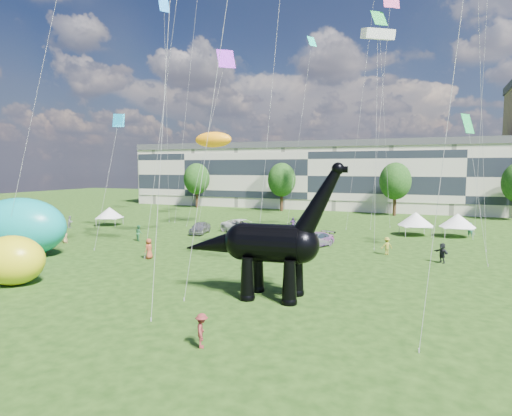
% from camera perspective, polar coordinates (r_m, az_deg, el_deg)
% --- Properties ---
extents(ground, '(220.00, 220.00, 0.00)m').
position_cam_1_polar(ground, '(26.98, -9.33, -12.04)').
color(ground, '#16330C').
rests_on(ground, ground).
extents(terrace_row, '(78.00, 11.00, 12.00)m').
position_cam_1_polar(terrace_row, '(86.62, 7.89, 4.01)').
color(terrace_row, beige).
rests_on(terrace_row, ground).
extents(tree_far_left, '(5.20, 5.20, 9.44)m').
position_cam_1_polar(tree_far_left, '(86.65, -7.92, 4.21)').
color(tree_far_left, '#382314').
rests_on(tree_far_left, ground).
extents(tree_mid_left, '(5.20, 5.20, 9.44)m').
position_cam_1_polar(tree_mid_left, '(79.14, 3.45, 4.14)').
color(tree_mid_left, '#382314').
rests_on(tree_mid_left, ground).
extents(tree_mid_right, '(5.20, 5.20, 9.44)m').
position_cam_1_polar(tree_mid_right, '(75.09, 18.08, 3.81)').
color(tree_mid_right, '#382314').
rests_on(tree_mid_right, ground).
extents(dinosaur_sculpture, '(10.64, 3.07, 8.69)m').
position_cam_1_polar(dinosaur_sculpture, '(26.57, 1.27, -4.95)').
color(dinosaur_sculpture, black).
rests_on(dinosaur_sculpture, ground).
extents(car_silver, '(2.58, 4.60, 1.48)m').
position_cam_1_polar(car_silver, '(52.64, -7.50, -2.62)').
color(car_silver, '#AEADB2').
rests_on(car_silver, ground).
extents(car_grey, '(4.96, 3.12, 1.54)m').
position_cam_1_polar(car_grey, '(44.29, -0.09, -4.05)').
color(car_grey, slate).
rests_on(car_grey, ground).
extents(car_white, '(6.55, 5.01, 1.65)m').
position_cam_1_polar(car_white, '(52.88, -1.84, -2.44)').
color(car_white, white).
rests_on(car_white, ground).
extents(car_dark, '(3.75, 5.32, 1.43)m').
position_cam_1_polar(car_dark, '(44.11, 7.86, -4.22)').
color(car_dark, '#595960').
rests_on(car_dark, ground).
extents(gazebo_near, '(5.02, 5.02, 2.80)m').
position_cam_1_polar(gazebo_near, '(54.10, 20.50, -1.39)').
color(gazebo_near, white).
rests_on(gazebo_near, ground).
extents(gazebo_far, '(4.25, 4.25, 2.75)m').
position_cam_1_polar(gazebo_far, '(54.75, 25.28, -1.53)').
color(gazebo_far, white).
rests_on(gazebo_far, ground).
extents(gazebo_left, '(4.57, 4.57, 2.55)m').
position_cam_1_polar(gazebo_left, '(62.90, -18.95, -0.59)').
color(gazebo_left, white).
rests_on(gazebo_left, ground).
extents(inflatable_teal, '(9.58, 7.23, 5.34)m').
position_cam_1_polar(inflatable_teal, '(44.38, -28.87, -2.23)').
color(inflatable_teal, '#0C9997').
rests_on(inflatable_teal, ground).
extents(inflatable_yellow, '(5.24, 4.53, 3.44)m').
position_cam_1_polar(inflatable_yellow, '(33.98, -29.74, -6.06)').
color(inflatable_yellow, yellow).
rests_on(inflatable_yellow, ground).
extents(visitors, '(49.56, 40.00, 1.82)m').
position_cam_1_polar(visitors, '(41.29, -1.23, -4.65)').
color(visitors, '#533475').
rests_on(visitors, ground).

